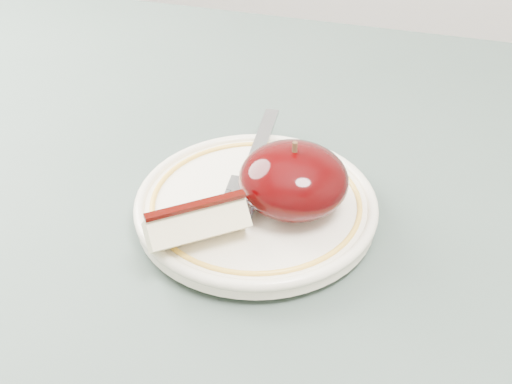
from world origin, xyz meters
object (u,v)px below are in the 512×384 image
(fork, at_px, (254,163))
(apple_half, at_px, (294,180))
(table, at_px, (176,338))
(plate, at_px, (256,206))

(fork, bearing_deg, apple_half, -138.03)
(table, bearing_deg, apple_half, 38.94)
(plate, distance_m, fork, 0.05)
(apple_half, bearing_deg, fork, 135.73)
(fork, bearing_deg, table, 157.14)
(table, xyz_separation_m, plate, (0.05, 0.06, 0.10))
(table, relative_size, apple_half, 10.71)
(table, distance_m, fork, 0.16)
(plate, distance_m, apple_half, 0.04)
(table, distance_m, apple_half, 0.17)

